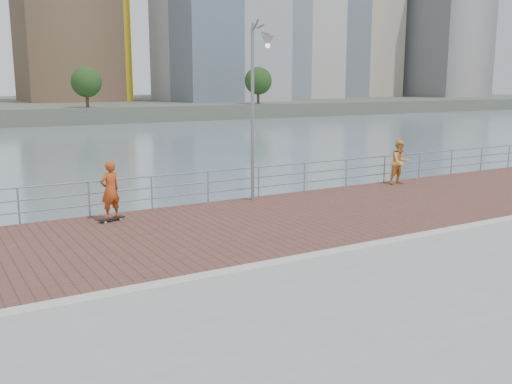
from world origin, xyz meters
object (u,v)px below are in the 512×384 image
street_lamp (259,80)px  bystander (400,162)px  guardrail (180,186)px  skateboarder (110,190)px

street_lamp → bystander: (6.86, 0.21, -3.28)m
guardrail → street_lamp: bearing=-20.2°
street_lamp → bystander: 7.61m
street_lamp → bystander: street_lamp is taller
skateboarder → bystander: size_ratio=0.97×
guardrail → street_lamp: 4.43m
guardrail → skateboarder: size_ratio=22.44×
guardrail → bystander: (9.39, -0.73, 0.23)m
bystander → skateboarder: bearing=-176.3°
guardrail → skateboarder: skateboarder is taller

